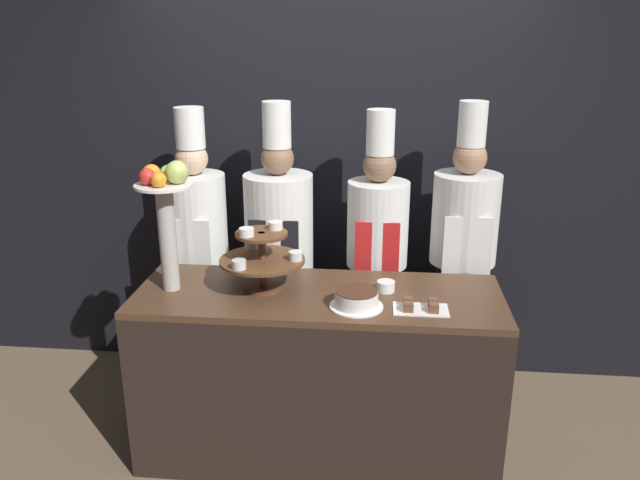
% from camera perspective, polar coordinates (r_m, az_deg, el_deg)
% --- Properties ---
extents(wall_back, '(10.00, 0.06, 2.80)m').
position_cam_1_polar(wall_back, '(3.96, 1.22, 6.99)').
color(wall_back, black).
rests_on(wall_back, ground_plane).
extents(buffet_counter, '(1.87, 0.67, 0.93)m').
position_cam_1_polar(buffet_counter, '(3.39, -0.17, -12.11)').
color(buffet_counter, black).
rests_on(buffet_counter, ground_plane).
extents(tiered_stand, '(0.44, 0.44, 0.35)m').
position_cam_1_polar(tiered_stand, '(3.17, -5.31, -1.43)').
color(tiered_stand, brown).
rests_on(tiered_stand, buffet_counter).
extents(fruit_pedestal, '(0.28, 0.28, 0.67)m').
position_cam_1_polar(fruit_pedestal, '(3.18, -13.92, 3.03)').
color(fruit_pedestal, '#B2ADA8').
rests_on(fruit_pedestal, buffet_counter).
extents(cake_round, '(0.26, 0.26, 0.09)m').
position_cam_1_polar(cake_round, '(3.01, 3.35, -5.43)').
color(cake_round, white).
rests_on(cake_round, buffet_counter).
extents(cup_white, '(0.09, 0.09, 0.05)m').
position_cam_1_polar(cup_white, '(3.20, 6.04, -4.22)').
color(cup_white, white).
rests_on(cup_white, buffet_counter).
extents(cake_square_tray, '(0.26, 0.15, 0.05)m').
position_cam_1_polar(cake_square_tray, '(3.02, 9.20, -6.04)').
color(cake_square_tray, white).
rests_on(cake_square_tray, buffet_counter).
extents(chef_left, '(0.37, 0.37, 1.79)m').
position_cam_1_polar(chef_left, '(3.85, -11.15, -0.38)').
color(chef_left, black).
rests_on(chef_left, ground_plane).
extents(chef_center_left, '(0.41, 0.41, 1.83)m').
position_cam_1_polar(chef_center_left, '(3.74, -3.74, -0.64)').
color(chef_center_left, black).
rests_on(chef_center_left, ground_plane).
extents(chef_center_right, '(0.36, 0.36, 1.79)m').
position_cam_1_polar(chef_center_right, '(3.70, 5.23, -0.93)').
color(chef_center_right, '#38332D').
rests_on(chef_center_right, ground_plane).
extents(chef_right, '(0.38, 0.38, 1.84)m').
position_cam_1_polar(chef_right, '(3.72, 12.92, -0.79)').
color(chef_right, black).
rests_on(chef_right, ground_plane).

